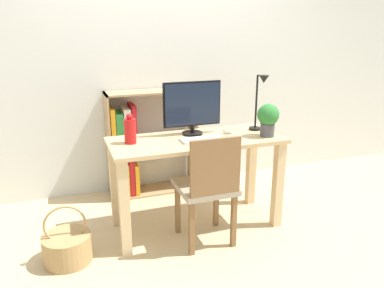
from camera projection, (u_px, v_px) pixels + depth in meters
ground_plane at (196, 224)px, 3.08m from camera, size 10.00×10.00×0.00m
wall_back at (162, 55)px, 3.55m from camera, size 8.00×0.05×2.60m
desk at (196, 158)px, 2.91m from camera, size 1.33×0.55×0.74m
monitor at (192, 106)px, 2.91m from camera, size 0.47×0.16×0.42m
keyboard at (201, 140)px, 2.80m from camera, size 0.31×0.13×0.02m
vase at (130, 130)px, 2.71m from camera, size 0.09×0.09×0.22m
desk_lamp at (260, 97)px, 2.98m from camera, size 0.10×0.19×0.46m
potted_plant at (268, 118)px, 2.88m from camera, size 0.17×0.17×0.25m
chair at (208, 185)px, 2.68m from camera, size 0.40×0.40×0.85m
bookshelf at (136, 148)px, 3.54m from camera, size 0.84×0.28×1.00m
basket at (67, 247)px, 2.57m from camera, size 0.33×0.33×0.42m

